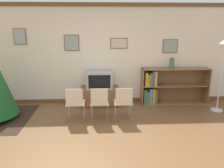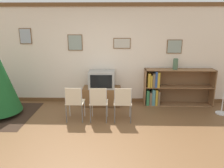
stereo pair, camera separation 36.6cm
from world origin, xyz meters
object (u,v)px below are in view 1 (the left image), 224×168
object	(u,v)px
tv_console	(100,96)
folding_chair_center	(99,102)
folding_chair_left	(75,103)
television	(99,80)
standing_lamp	(224,57)
folding_chair_right	(124,102)
vase	(172,63)
bookshelf	(163,87)

from	to	relation	value
tv_console	folding_chair_center	xyz separation A→B (m)	(0.00, -1.06, 0.22)
folding_chair_left	folding_chair_center	distance (m)	0.54
television	standing_lamp	distance (m)	3.14
tv_console	folding_chair_right	xyz separation A→B (m)	(0.54, -1.06, 0.22)
folding_chair_right	vase	size ratio (longest dim) A/B	2.82
folding_chair_center	tv_console	bearing A→B (deg)	90.00
tv_console	standing_lamp	distance (m)	3.28
tv_console	folding_chair_left	xyz separation A→B (m)	(-0.54, -1.06, 0.22)
television	vase	distance (m)	2.00
television	standing_lamp	size ratio (longest dim) A/B	0.38
bookshelf	folding_chair_right	bearing A→B (deg)	-136.94
bookshelf	folding_chair_center	bearing A→B (deg)	-147.09
folding_chair_center	television	bearing A→B (deg)	90.00
tv_console	folding_chair_right	world-z (taller)	folding_chair_right
television	vase	world-z (taller)	vase
tv_console	folding_chair_left	bearing A→B (deg)	-117.22
television	folding_chair_left	distance (m)	1.21
folding_chair_center	standing_lamp	xyz separation A→B (m)	(3.02, 0.52, 0.93)
folding_chair_center	folding_chair_right	xyz separation A→B (m)	(0.54, 0.00, 0.00)
folding_chair_right	vase	world-z (taller)	vase
folding_chair_left	bookshelf	distance (m)	2.58
vase	folding_chair_left	bearing A→B (deg)	-155.63
television	vase	xyz separation A→B (m)	(1.96, 0.08, 0.42)
television	folding_chair_center	distance (m)	1.09
folding_chair_left	vase	world-z (taller)	vase
folding_chair_right	bookshelf	bearing A→B (deg)	43.06
television	folding_chair_left	world-z (taller)	television
bookshelf	standing_lamp	world-z (taller)	standing_lamp
folding_chair_right	standing_lamp	world-z (taller)	standing_lamp
bookshelf	standing_lamp	xyz separation A→B (m)	(1.25, -0.63, 0.92)
folding_chair_left	folding_chair_center	bearing A→B (deg)	0.00
folding_chair_left	folding_chair_right	xyz separation A→B (m)	(1.09, 0.00, 0.00)
folding_chair_right	standing_lamp	xyz separation A→B (m)	(2.48, 0.52, 0.93)
tv_console	bookshelf	bearing A→B (deg)	2.79
tv_console	folding_chair_left	world-z (taller)	folding_chair_left
vase	standing_lamp	distance (m)	1.26
tv_console	bookshelf	size ratio (longest dim) A/B	0.55
folding_chair_center	vase	xyz separation A→B (m)	(1.96, 1.13, 0.67)
vase	folding_chair_center	bearing A→B (deg)	-149.93
folding_chair_right	standing_lamp	bearing A→B (deg)	11.76
television	folding_chair_right	size ratio (longest dim) A/B	0.84
folding_chair_left	vase	size ratio (longest dim) A/B	2.82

